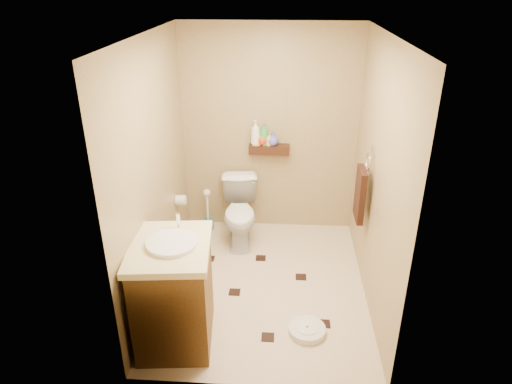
{
  "coord_description": "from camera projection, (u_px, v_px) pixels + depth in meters",
  "views": [
    {
      "loc": [
        0.17,
        -3.73,
        2.83
      ],
      "look_at": [
        -0.09,
        0.25,
        0.91
      ],
      "focal_mm": 32.0,
      "sensor_mm": 36.0,
      "label": 1
    }
  ],
  "objects": [
    {
      "name": "wall_back",
      "position": [
        270.0,
        132.0,
        5.2
      ],
      "size": [
        2.0,
        0.04,
        2.4
      ],
      "primitive_type": "cube",
      "color": "tan",
      "rests_on": "ground"
    },
    {
      "name": "towel_ring",
      "position": [
        361.0,
        192.0,
        4.35
      ],
      "size": [
        0.12,
        0.3,
        0.76
      ],
      "color": "silver",
      "rests_on": "wall_right"
    },
    {
      "name": "bottle_d",
      "position": [
        264.0,
        134.0,
        5.13
      ],
      "size": [
        0.12,
        0.12,
        0.25
      ],
      "primitive_type": "imported",
      "rotation": [
        0.0,
        0.0,
        3.37
      ],
      "color": "green",
      "rests_on": "wall_shelf"
    },
    {
      "name": "bottle_e",
      "position": [
        269.0,
        139.0,
        5.15
      ],
      "size": [
        0.08,
        0.08,
        0.15
      ],
      "primitive_type": "imported",
      "rotation": [
        0.0,
        0.0,
        0.26
      ],
      "color": "#FFC454",
      "rests_on": "wall_shelf"
    },
    {
      "name": "wall_front",
      "position": [
        255.0,
        252.0,
        2.95
      ],
      "size": [
        2.0,
        0.04,
        2.4
      ],
      "primitive_type": "cube",
      "color": "tan",
      "rests_on": "ground"
    },
    {
      "name": "ground",
      "position": [
        263.0,
        285.0,
        4.59
      ],
      "size": [
        2.5,
        2.5,
        0.0
      ],
      "primitive_type": "plane",
      "color": "beige",
      "rests_on": "ground"
    },
    {
      "name": "bathroom_scale",
      "position": [
        307.0,
        330.0,
        3.96
      ],
      "size": [
        0.42,
        0.42,
        0.07
      ],
      "rotation": [
        0.0,
        0.0,
        -0.35
      ],
      "color": "silver",
      "rests_on": "ground"
    },
    {
      "name": "bottle_a",
      "position": [
        256.0,
        133.0,
        5.13
      ],
      "size": [
        0.15,
        0.15,
        0.28
      ],
      "primitive_type": "imported",
      "rotation": [
        0.0,
        0.0,
        3.69
      ],
      "color": "white",
      "rests_on": "wall_shelf"
    },
    {
      "name": "bottle_f",
      "position": [
        273.0,
        139.0,
        5.14
      ],
      "size": [
        0.17,
        0.17,
        0.16
      ],
      "primitive_type": "imported",
      "rotation": [
        0.0,
        0.0,
        5.66
      ],
      "color": "#565CD7",
      "rests_on": "wall_shelf"
    },
    {
      "name": "ceiling",
      "position": [
        265.0,
        35.0,
        3.55
      ],
      "size": [
        2.0,
        2.5,
        0.02
      ],
      "primitive_type": "cube",
      "color": "silver",
      "rests_on": "wall_back"
    },
    {
      "name": "bottle_c",
      "position": [
        262.0,
        138.0,
        5.15
      ],
      "size": [
        0.17,
        0.17,
        0.16
      ],
      "primitive_type": "imported",
      "rotation": [
        0.0,
        0.0,
        4.07
      ],
      "color": "red",
      "rests_on": "wall_shelf"
    },
    {
      "name": "toilet_paper",
      "position": [
        181.0,
        200.0,
        4.97
      ],
      "size": [
        0.12,
        0.11,
        0.12
      ],
      "color": "silver",
      "rests_on": "wall_left"
    },
    {
      "name": "floor_accents",
      "position": [
        264.0,
        288.0,
        4.53
      ],
      "size": [
        1.3,
        1.32,
        0.01
      ],
      "color": "black",
      "rests_on": "ground"
    },
    {
      "name": "bottle_b",
      "position": [
        259.0,
        138.0,
        5.15
      ],
      "size": [
        0.1,
        0.1,
        0.16
      ],
      "primitive_type": "imported",
      "rotation": [
        0.0,
        0.0,
        2.13
      ],
      "color": "yellow",
      "rests_on": "wall_shelf"
    },
    {
      "name": "wall_shelf",
      "position": [
        269.0,
        149.0,
        5.2
      ],
      "size": [
        0.46,
        0.14,
        0.1
      ],
      "primitive_type": "cube",
      "color": "#3D1F10",
      "rests_on": "wall_back"
    },
    {
      "name": "vanity",
      "position": [
        174.0,
        291.0,
        3.73
      ],
      "size": [
        0.7,
        0.82,
        1.07
      ],
      "rotation": [
        0.0,
        0.0,
        0.1
      ],
      "color": "brown",
      "rests_on": "ground"
    },
    {
      "name": "toilet_brush",
      "position": [
        208.0,
        215.0,
        5.51
      ],
      "size": [
        0.12,
        0.12,
        0.54
      ],
      "color": "#1B6E5F",
      "rests_on": "ground"
    },
    {
      "name": "wall_right",
      "position": [
        378.0,
        179.0,
        4.01
      ],
      "size": [
        0.04,
        2.5,
        2.4
      ],
      "primitive_type": "cube",
      "color": "tan",
      "rests_on": "ground"
    },
    {
      "name": "toilet",
      "position": [
        240.0,
        213.0,
        5.2
      ],
      "size": [
        0.49,
        0.76,
        0.73
      ],
      "primitive_type": "imported",
      "rotation": [
        0.0,
        0.0,
        0.12
      ],
      "color": "white",
      "rests_on": "ground"
    },
    {
      "name": "wall_left",
      "position": [
        154.0,
        173.0,
        4.13
      ],
      "size": [
        0.04,
        2.5,
        2.4
      ],
      "primitive_type": "cube",
      "color": "tan",
      "rests_on": "ground"
    }
  ]
}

